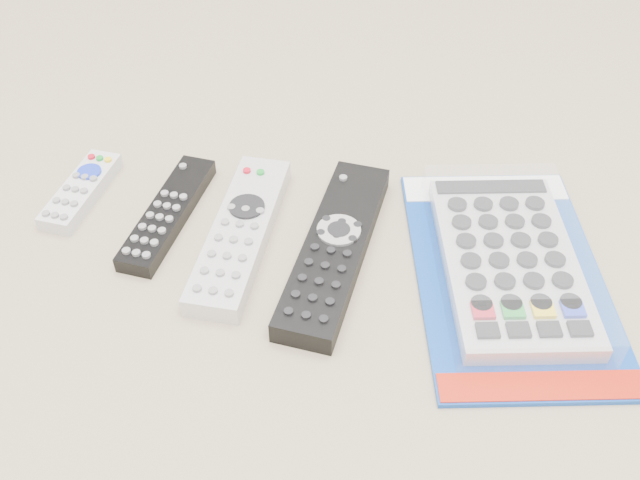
# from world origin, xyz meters

# --- Properties ---
(remote_small_grey) EXTENTS (0.06, 0.13, 0.02)m
(remote_small_grey) POSITION_xyz_m (-0.25, 0.03, 0.01)
(remote_small_grey) COLOR #BBBBBD
(remote_small_grey) RESTS_ON ground
(remote_slim_black) EXTENTS (0.07, 0.18, 0.02)m
(remote_slim_black) POSITION_xyz_m (-0.14, 0.00, 0.01)
(remote_slim_black) COLOR black
(remote_slim_black) RESTS_ON ground
(remote_silver_dvd) EXTENTS (0.08, 0.23, 0.03)m
(remote_silver_dvd) POSITION_xyz_m (-0.05, -0.02, 0.01)
(remote_silver_dvd) COLOR silver
(remote_silver_dvd) RESTS_ON ground
(remote_large_black) EXTENTS (0.10, 0.26, 0.03)m
(remote_large_black) POSITION_xyz_m (0.05, -0.03, 0.01)
(remote_large_black) COLOR black
(remote_large_black) RESTS_ON ground
(jumbo_remote_packaged) EXTENTS (0.23, 0.33, 0.04)m
(jumbo_remote_packaged) POSITION_xyz_m (0.23, -0.04, 0.02)
(jumbo_remote_packaged) COLOR #0E3C9B
(jumbo_remote_packaged) RESTS_ON ground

